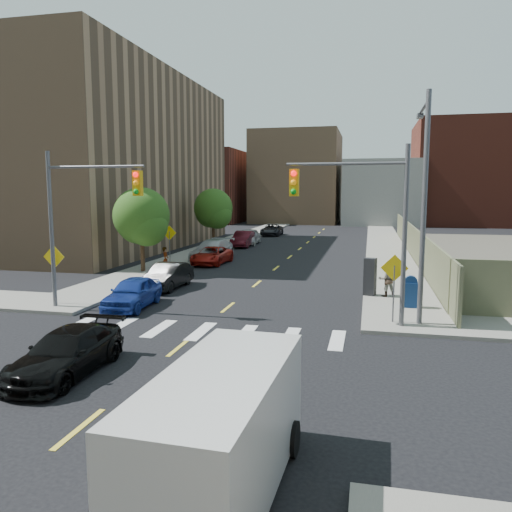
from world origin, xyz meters
The scene contains 30 objects.
ground centered at (0.00, 0.00, 0.00)m, with size 160.00×160.00×0.00m, color black.
sidewalk_nw centered at (-7.75, 41.50, 0.07)m, with size 3.50×73.00×0.15m, color gray.
sidewalk_ne centered at (7.75, 41.50, 0.07)m, with size 3.50×73.00×0.15m, color gray.
fence_north centered at (9.60, 28.00, 1.25)m, with size 0.12×44.00×2.50m, color #6F704E.
building_nw centered at (-22.00, 30.00, 8.00)m, with size 22.00×30.00×16.00m, color #8C6B4C.
bg_bldg_west centered at (-22.00, 70.00, 6.00)m, with size 14.00×18.00×12.00m, color #592319.
bg_bldg_midwest centered at (-6.00, 72.00, 7.50)m, with size 14.00×16.00×15.00m, color #8C6B4C.
bg_bldg_center centered at (8.00, 70.00, 5.00)m, with size 12.00×16.00×10.00m, color gray.
bg_bldg_east centered at (22.00, 72.00, 8.00)m, with size 18.00×18.00×16.00m, color #592319.
signal_nw centered at (-5.98, 6.00, 4.53)m, with size 4.59×0.30×7.00m.
signal_ne centered at (5.98, 6.00, 4.53)m, with size 4.59×0.30×7.00m.
streetlight_ne centered at (8.20, 6.90, 5.22)m, with size 0.25×3.70×9.00m.
warn_sign_nw centered at (-7.80, 6.50, 1.99)m, with size 1.06×0.06×2.83m.
warn_sign_ne centered at (7.20, 6.50, 1.99)m, with size 1.06×0.06×2.83m.
warn_sign_midwest centered at (-7.80, 20.00, 1.99)m, with size 1.06×0.06×2.83m.
tree_west_near centered at (-8.00, 16.05, 3.48)m, with size 3.66×3.64×5.52m.
tree_west_far centered at (-8.00, 31.05, 3.48)m, with size 3.66×3.64×5.52m.
parked_car_blue centered at (-4.20, 7.00, 0.70)m, with size 1.65×4.09×1.39m, color navy.
parked_car_black centered at (-4.44, 11.60, 0.69)m, with size 1.46×4.18×1.38m, color black.
parked_car_red centered at (-4.92, 20.88, 0.63)m, with size 2.07×4.50×1.25m, color #A01810.
parked_car_silver centered at (-5.50, 22.81, 0.78)m, with size 2.20×5.41×1.57m, color #ACAFB4.
parked_car_white centered at (-5.50, 34.73, 0.78)m, with size 1.84×4.58×1.56m, color silver.
parked_car_maroon centered at (-5.50, 32.48, 0.74)m, with size 1.57×4.51×1.49m, color #420D15.
parked_car_grey centered at (-5.19, 45.06, 0.67)m, with size 2.21×4.79×1.33m, color black.
black_sedan centered at (-2.22, -1.06, 0.64)m, with size 1.80×4.42×1.28m, color black.
cargo_van centered at (3.82, -5.48, 1.20)m, with size 2.23×5.04×2.27m.
mailbox centered at (8.06, 9.28, 0.84)m, with size 0.59×0.45×1.41m.
payphone centered at (6.30, 11.51, 1.07)m, with size 0.55×0.45×1.85m, color black.
pedestrian_west centered at (-6.30, 15.71, 0.97)m, with size 0.60×0.39×1.64m, color gray.
pedestrian_east centered at (7.11, 11.39, 1.00)m, with size 0.82×0.64×1.69m, color gray.
Camera 1 is at (6.20, -13.41, 5.27)m, focal length 35.00 mm.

